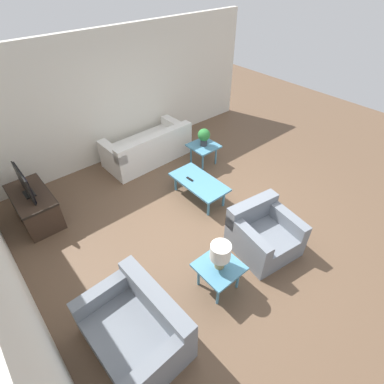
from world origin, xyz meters
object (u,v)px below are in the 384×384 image
Objects in this scene: coffee_table at (199,183)px; tv_stand_chest at (35,206)px; television at (24,183)px; potted_plant at (204,136)px; sofa at (148,148)px; side_table_lamp at (219,269)px; side_table_plant at (204,148)px; table_lamp at (220,253)px; armchair at (263,234)px; loveseat at (137,329)px.

tv_stand_chest is (1.44, 2.61, -0.05)m from coffee_table.
potted_plant is at bearing -99.69° from television.
sofa is at bearing 42.75° from potted_plant.
side_table_lamp is 0.78× the size of television.
coffee_table is 2.01× the size of side_table_lamp.
television reaches higher than side_table_plant.
coffee_table is at bearing -33.53° from table_lamp.
potted_plant reaches higher than armchair.
side_table_lamp is (-0.08, 1.06, 0.11)m from armchair.
television is at bearing 80.31° from potted_plant.
loveseat is at bearing -176.27° from tv_stand_chest.
tv_stand_chest is (3.03, 0.20, 0.02)m from loveseat.
potted_plant is (-0.60, -3.48, 0.39)m from tv_stand_chest.
potted_plant reaches higher than loveseat.
potted_plant is at bearing -99.71° from tv_stand_chest.
armchair is at bearing 178.34° from coffee_table.
table_lamp is at bearing 146.47° from coffee_table.
armchair is 2.45× the size of table_lamp.
coffee_table is 2.98m from tv_stand_chest.
table_lamp reaches higher than tv_stand_chest.
tv_stand_chest is 3.55m from potted_plant.
side_table_plant is (-0.93, -0.86, 0.11)m from sofa.
coffee_table is 3.01m from television.
tv_stand_chest is at bearing 25.71° from table_lamp.
armchair is 1.79× the size of side_table_lamp.
side_table_lamp is 0.52× the size of tv_stand_chest.
table_lamp is at bearing -154.29° from tv_stand_chest.
sofa is at bearing -18.14° from table_lamp.
side_table_plant is at bearing 77.84° from armchair.
coffee_table is at bearing 133.81° from side_table_plant.
tv_stand_chest is 2.87× the size of potted_plant.
table_lamp is at bearing -154.22° from television.
loveseat reaches higher than tv_stand_chest.
coffee_table is 1.21m from side_table_plant.
side_table_plant is at bearing 124.61° from loveseat.
side_table_lamp is at bearing 153.43° from table_lamp.
armchair is at bearing -85.86° from table_lamp.
side_table_plant is 0.29m from potted_plant.
side_table_plant and side_table_lamp have the same top height.
side_table_plant is at bearing -99.69° from television.
loveseat is (-0.00, 2.36, -0.01)m from armchair.
side_table_plant is 0.78× the size of television.
armchair is at bearing 159.28° from potted_plant.
television is at bearing 80.31° from side_table_plant.
loveseat is 4.09m from side_table_plant.
table_lamp reaches higher than potted_plant.
sofa is 2.63× the size of television.
sofa is 1.68× the size of coffee_table.
sofa is 2.64m from tv_stand_chest.
television is 1.91× the size of potted_plant.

